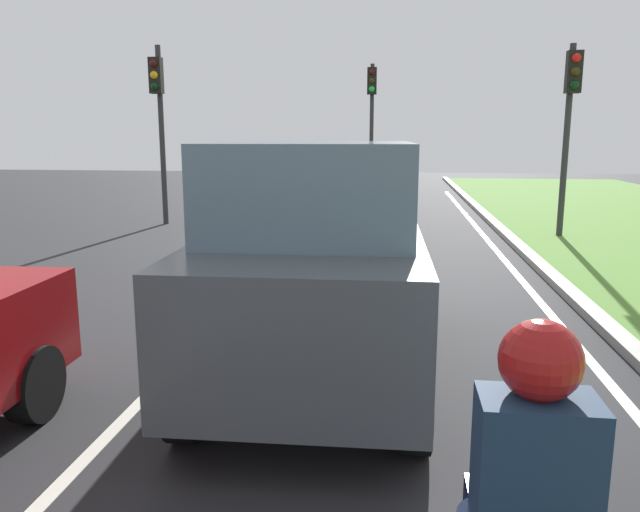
# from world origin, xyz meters

# --- Properties ---
(ground_plane) EXTENTS (60.00, 60.00, 0.00)m
(ground_plane) POSITION_xyz_m (0.00, 14.00, 0.00)
(ground_plane) COLOR #262628
(lane_line_center) EXTENTS (0.12, 32.00, 0.01)m
(lane_line_center) POSITION_xyz_m (-0.70, 14.00, 0.00)
(lane_line_center) COLOR silver
(lane_line_center) RESTS_ON ground
(lane_line_right_edge) EXTENTS (0.12, 32.00, 0.01)m
(lane_line_right_edge) POSITION_xyz_m (3.60, 14.00, 0.00)
(lane_line_right_edge) COLOR silver
(lane_line_right_edge) RESTS_ON ground
(curb_right) EXTENTS (0.24, 48.00, 0.12)m
(curb_right) POSITION_xyz_m (4.10, 14.00, 0.06)
(curb_right) COLOR #9E9B93
(curb_right) RESTS_ON ground
(car_suv_ahead) EXTENTS (2.05, 4.54, 2.28)m
(car_suv_ahead) POSITION_xyz_m (0.80, 9.15, 1.17)
(car_suv_ahead) COLOR #474C51
(car_suv_ahead) RESTS_ON ground
(rider_person) EXTENTS (0.50, 0.40, 1.16)m
(rider_person) POSITION_xyz_m (2.02, 5.36, 1.19)
(rider_person) COLOR #192D47
(rider_person) RESTS_ON ground
(traffic_light_near_right) EXTENTS (0.32, 0.50, 4.34)m
(traffic_light_near_right) POSITION_xyz_m (5.29, 17.94, 2.97)
(traffic_light_near_right) COLOR #2D2D2D
(traffic_light_near_right) RESTS_ON ground
(traffic_light_overhead_left) EXTENTS (0.32, 0.50, 4.63)m
(traffic_light_overhead_left) POSITION_xyz_m (-4.67, 19.09, 3.09)
(traffic_light_overhead_left) COLOR #2D2D2D
(traffic_light_overhead_left) RESTS_ON ground
(traffic_light_far_median) EXTENTS (0.32, 0.50, 4.78)m
(traffic_light_far_median) POSITION_xyz_m (0.58, 25.32, 3.29)
(traffic_light_far_median) COLOR #2D2D2D
(traffic_light_far_median) RESTS_ON ground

